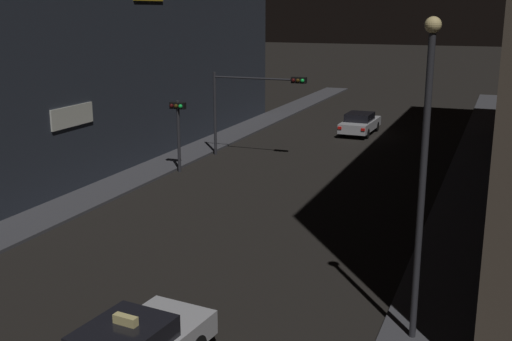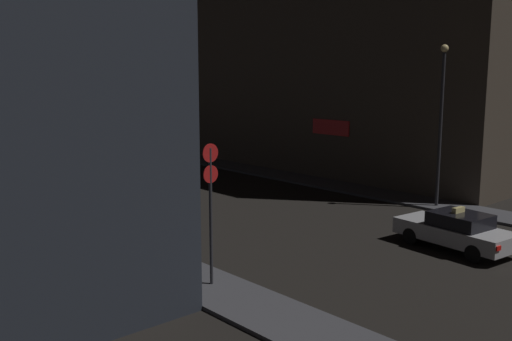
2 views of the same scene
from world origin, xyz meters
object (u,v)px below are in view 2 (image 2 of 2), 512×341
object	(u,v)px
taxi	(456,230)
sign_pole_left	(211,201)
traffic_light_left_kerb	(58,153)
far_car	(66,152)
traffic_light_overhead	(64,127)
street_lamp_near_block	(441,113)

from	to	relation	value
taxi	sign_pole_left	distance (m)	9.83
traffic_light_left_kerb	sign_pole_left	bearing A→B (deg)	-95.13
far_car	traffic_light_overhead	distance (m)	10.25
far_car	sign_pole_left	world-z (taller)	sign_pole_left
taxi	far_car	xyz separation A→B (m)	(-1.71, 30.13, -0.00)
sign_pole_left	street_lamp_near_block	size ratio (longest dim) A/B	0.57
taxi	sign_pole_left	world-z (taller)	sign_pole_left
taxi	sign_pole_left	size ratio (longest dim) A/B	1.06
sign_pole_left	street_lamp_near_block	distance (m)	14.80
taxi	traffic_light_overhead	distance (m)	22.01
traffic_light_left_kerb	sign_pole_left	size ratio (longest dim) A/B	0.83
sign_pole_left	far_car	bearing A→B (deg)	74.66
taxi	street_lamp_near_block	size ratio (longest dim) A/B	0.60
traffic_light_left_kerb	traffic_light_overhead	bearing A→B (deg)	62.37
traffic_light_overhead	sign_pole_left	world-z (taller)	traffic_light_overhead
far_car	sign_pole_left	xyz separation A→B (m)	(-7.45, -27.17, 1.99)
taxi	traffic_light_left_kerb	xyz separation A→B (m)	(-7.92, 16.84, 1.87)
taxi	traffic_light_overhead	size ratio (longest dim) A/B	0.86
traffic_light_left_kerb	street_lamp_near_block	distance (m)	18.58
traffic_light_left_kerb	sign_pole_left	world-z (taller)	sign_pole_left
taxi	street_lamp_near_block	xyz separation A→B (m)	(5.48, 4.11, 3.86)
traffic_light_overhead	taxi	bearing A→B (deg)	-74.89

